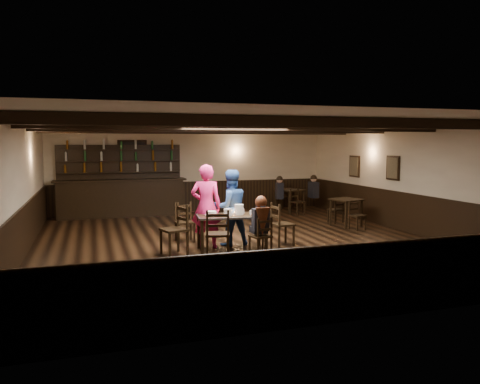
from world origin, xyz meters
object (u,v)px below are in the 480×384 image
object	(u,v)px
dining_table	(232,219)
man_blue	(230,208)
woman_pink	(206,206)
cake	(211,213)
chair_near_right	(262,234)
chair_near_left	(218,231)
bar_counter	(121,193)

from	to	relation	value
dining_table	man_blue	world-z (taller)	man_blue
woman_pink	cake	size ratio (longest dim) A/B	6.59
chair_near_right	chair_near_left	bearing A→B (deg)	-177.97
man_blue	dining_table	bearing A→B (deg)	72.01
bar_counter	chair_near_left	bearing A→B (deg)	-77.10
chair_near_right	man_blue	xyz separation A→B (m)	(-0.31, 1.21, 0.37)
chair_near_right	bar_counter	distance (m)	6.62
chair_near_left	chair_near_right	world-z (taller)	chair_near_left
woman_pink	man_blue	world-z (taller)	woman_pink
man_blue	chair_near_left	bearing A→B (deg)	58.44
chair_near_left	cake	bearing A→B (deg)	83.92
woman_pink	chair_near_right	bearing A→B (deg)	145.67
bar_counter	woman_pink	bearing A→B (deg)	-73.63
dining_table	chair_near_right	xyz separation A→B (m)	(0.42, -0.73, -0.20)
chair_near_right	cake	world-z (taller)	cake
man_blue	bar_counter	xyz separation A→B (m)	(-2.05, 4.97, -0.11)
chair_near_right	man_blue	size ratio (longest dim) A/B	0.47
dining_table	bar_counter	distance (m)	5.79
cake	chair_near_left	bearing A→B (deg)	-96.08
chair_near_right	cake	xyz separation A→B (m)	(-0.84, 0.83, 0.33)
chair_near_right	cake	bearing A→B (deg)	135.35
woman_pink	man_blue	distance (m)	0.57
chair_near_left	woman_pink	size ratio (longest dim) A/B	0.55
bar_counter	dining_table	bearing A→B (deg)	-70.47
dining_table	man_blue	bearing A→B (deg)	76.87
bar_counter	man_blue	bearing A→B (deg)	-67.62
dining_table	bar_counter	xyz separation A→B (m)	(-1.93, 5.45, 0.06)
chair_near_right	woman_pink	distance (m)	1.50
dining_table	cake	xyz separation A→B (m)	(-0.42, 0.10, 0.13)
man_blue	bar_counter	bearing A→B (deg)	-72.49
dining_table	bar_counter	world-z (taller)	bar_counter
chair_near_left	woman_pink	distance (m)	1.21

